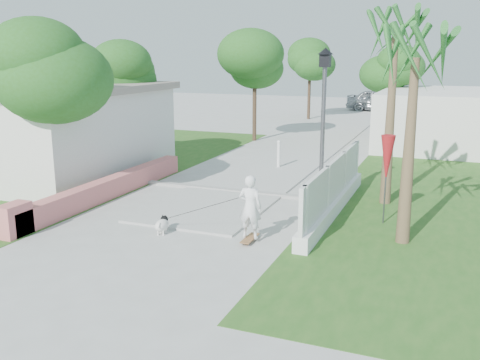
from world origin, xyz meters
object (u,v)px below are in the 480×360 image
at_px(street_lamp, 323,122).
at_px(skateboarder, 233,208).
at_px(bollard, 279,153).
at_px(parked_car, 380,101).
at_px(patio_umbrella, 387,159).
at_px(dog, 162,224).

xyz_separation_m(street_lamp, skateboarder, (-1.25, -3.58, -1.65)).
xyz_separation_m(bollard, parked_car, (0.87, 22.29, 0.26)).
distance_m(patio_umbrella, skateboarder, 4.17).
height_order(bollard, patio_umbrella, patio_umbrella).
xyz_separation_m(street_lamp, dog, (-3.00, -3.83, -2.19)).
distance_m(bollard, skateboarder, 8.21).
relative_size(patio_umbrella, dog, 3.75).
bearing_deg(dog, bollard, 74.98).
xyz_separation_m(bollard, patio_umbrella, (4.60, -5.50, 1.10)).
xyz_separation_m(street_lamp, bollard, (-2.70, 4.50, -1.84)).
distance_m(street_lamp, bollard, 5.56).
height_order(street_lamp, bollard, street_lamp).
xyz_separation_m(street_lamp, parked_car, (-1.83, 26.79, -1.59)).
distance_m(street_lamp, skateboarder, 4.14).
distance_m(street_lamp, dog, 5.34).
bearing_deg(patio_umbrella, skateboarder, -140.67).
relative_size(skateboarder, parked_car, 0.50).
bearing_deg(skateboarder, street_lamp, -112.21).
bearing_deg(bollard, street_lamp, -59.04).
relative_size(skateboarder, dog, 4.02).
relative_size(street_lamp, parked_car, 0.90).
bearing_deg(parked_car, skateboarder, -169.22).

